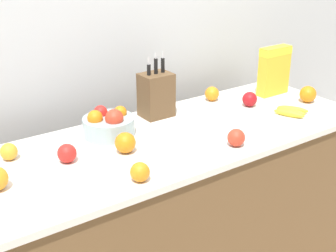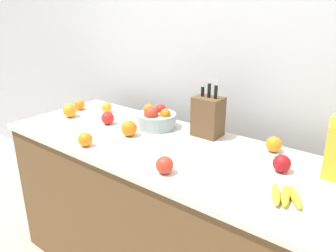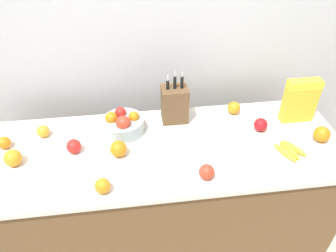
# 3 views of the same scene
# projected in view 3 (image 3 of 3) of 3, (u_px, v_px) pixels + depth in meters

# --- Properties ---
(ground_plane) EXTENTS (14.00, 14.00, 0.00)m
(ground_plane) POSITION_uv_depth(u_px,v_px,m) (167.00, 239.00, 2.33)
(ground_plane) COLOR #B2A899
(wall_back) EXTENTS (9.00, 0.06, 2.60)m
(wall_back) POSITION_uv_depth(u_px,v_px,m) (155.00, 32.00, 1.95)
(wall_back) COLOR silver
(wall_back) RESTS_ON ground_plane
(counter) EXTENTS (1.95, 0.70, 0.88)m
(counter) POSITION_uv_depth(u_px,v_px,m) (167.00, 199.00, 2.05)
(counter) COLOR brown
(counter) RESTS_ON ground_plane
(knife_block) EXTENTS (0.15, 0.12, 0.32)m
(knife_block) POSITION_uv_depth(u_px,v_px,m) (175.00, 104.00, 1.91)
(knife_block) COLOR brown
(knife_block) RESTS_ON counter
(cereal_box) EXTENTS (0.19, 0.07, 0.27)m
(cereal_box) POSITION_uv_depth(u_px,v_px,m) (301.00, 99.00, 1.88)
(cereal_box) COLOR gold
(cereal_box) RESTS_ON counter
(fruit_bowl) EXTENTS (0.23, 0.23, 0.14)m
(fruit_bowl) POSITION_uv_depth(u_px,v_px,m) (123.00, 124.00, 1.85)
(fruit_bowl) COLOR #99B2B7
(fruit_bowl) RESTS_ON counter
(banana_bunch) EXTENTS (0.16, 0.18, 0.03)m
(banana_bunch) POSITION_uv_depth(u_px,v_px,m) (290.00, 150.00, 1.74)
(banana_bunch) COLOR yellow
(banana_bunch) RESTS_ON counter
(apple_rightmost) EXTENTS (0.08, 0.08, 0.08)m
(apple_rightmost) POSITION_uv_depth(u_px,v_px,m) (207.00, 172.00, 1.58)
(apple_rightmost) COLOR red
(apple_rightmost) RESTS_ON counter
(apple_front) EXTENTS (0.08, 0.08, 0.08)m
(apple_front) POSITION_uv_depth(u_px,v_px,m) (261.00, 125.00, 1.87)
(apple_front) COLOR #A31419
(apple_front) RESTS_ON counter
(apple_near_bananas) EXTENTS (0.08, 0.08, 0.08)m
(apple_near_bananas) POSITION_uv_depth(u_px,v_px,m) (74.00, 146.00, 1.73)
(apple_near_bananas) COLOR red
(apple_near_bananas) RESTS_ON counter
(orange_by_cereal) EXTENTS (0.09, 0.09, 0.09)m
(orange_by_cereal) POSITION_uv_depth(u_px,v_px,m) (322.00, 134.00, 1.80)
(orange_by_cereal) COLOR orange
(orange_by_cereal) RESTS_ON counter
(orange_front_center) EXTENTS (0.08, 0.08, 0.08)m
(orange_front_center) POSITION_uv_depth(u_px,v_px,m) (234.00, 108.00, 2.00)
(orange_front_center) COLOR orange
(orange_front_center) RESTS_ON counter
(orange_near_bowl) EXTENTS (0.07, 0.07, 0.07)m
(orange_near_bowl) POSITION_uv_depth(u_px,v_px,m) (103.00, 186.00, 1.52)
(orange_near_bowl) COLOR orange
(orange_near_bowl) RESTS_ON counter
(orange_mid_left) EXTENTS (0.07, 0.07, 0.07)m
(orange_mid_left) POSITION_uv_depth(u_px,v_px,m) (43.00, 131.00, 1.83)
(orange_mid_left) COLOR orange
(orange_mid_left) RESTS_ON counter
(orange_front_left) EXTENTS (0.07, 0.07, 0.07)m
(orange_front_left) POSITION_uv_depth(u_px,v_px,m) (4.00, 143.00, 1.76)
(orange_front_left) COLOR orange
(orange_front_left) RESTS_ON counter
(orange_front_right) EXTENTS (0.09, 0.09, 0.09)m
(orange_front_right) POSITION_uv_depth(u_px,v_px,m) (13.00, 158.00, 1.65)
(orange_front_right) COLOR orange
(orange_front_right) RESTS_ON counter
(orange_mid_right) EXTENTS (0.09, 0.09, 0.09)m
(orange_mid_right) POSITION_uv_depth(u_px,v_px,m) (118.00, 149.00, 1.70)
(orange_mid_right) COLOR orange
(orange_mid_right) RESTS_ON counter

